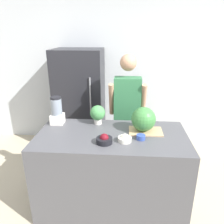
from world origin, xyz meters
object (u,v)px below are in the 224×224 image
(person, at_px, (127,113))
(bowl_cream, at_px, (125,139))
(blender, at_px, (57,111))
(watermelon, at_px, (143,119))
(refrigerator, at_px, (80,101))
(bowl_small_blue, at_px, (141,137))
(bowl_cherries, at_px, (104,140))
(potted_plant, at_px, (98,114))

(person, xyz_separation_m, bowl_cream, (-0.02, -0.91, 0.06))
(bowl_cream, distance_m, blender, 0.93)
(person, distance_m, watermelon, 0.70)
(person, bearing_deg, watermelon, -74.26)
(watermelon, xyz_separation_m, bowl_cream, (-0.20, -0.25, -0.12))
(refrigerator, bearing_deg, bowl_small_blue, -56.82)
(person, height_order, blender, person)
(watermelon, bearing_deg, bowl_cream, -128.58)
(person, relative_size, bowl_cherries, 10.30)
(person, relative_size, bowl_cream, 12.19)
(bowl_cream, xyz_separation_m, blender, (-0.83, 0.41, 0.13))
(person, distance_m, bowl_cream, 0.91)
(refrigerator, relative_size, bowl_cherries, 10.38)
(bowl_cream, relative_size, potted_plant, 0.60)
(refrigerator, bearing_deg, blender, -91.80)
(person, distance_m, bowl_small_blue, 0.86)
(potted_plant, bearing_deg, blender, -176.98)
(watermelon, xyz_separation_m, bowl_cherries, (-0.41, -0.30, -0.11))
(blender, bearing_deg, potted_plant, 3.02)
(bowl_cream, relative_size, blender, 0.41)
(bowl_small_blue, bearing_deg, refrigerator, 123.18)
(watermelon, distance_m, blender, 1.04)
(bowl_cream, bearing_deg, blender, 153.98)
(refrigerator, height_order, person, refrigerator)
(bowl_cream, bearing_deg, potted_plant, 127.95)
(watermelon, height_order, bowl_cream, watermelon)
(person, height_order, bowl_small_blue, person)
(blender, bearing_deg, watermelon, -8.37)
(refrigerator, height_order, potted_plant, refrigerator)
(bowl_cherries, relative_size, potted_plant, 0.71)
(bowl_cream, height_order, potted_plant, potted_plant)
(watermelon, height_order, blender, blender)
(blender, bearing_deg, bowl_small_blue, -19.29)
(bowl_cherries, xyz_separation_m, bowl_cream, (0.21, 0.05, -0.01))
(bowl_cherries, distance_m, bowl_small_blue, 0.39)
(refrigerator, height_order, bowl_cream, refrigerator)
(person, bearing_deg, bowl_cream, -91.16)
(bowl_small_blue, height_order, potted_plant, potted_plant)
(person, height_order, potted_plant, person)
(bowl_cherries, distance_m, bowl_cream, 0.21)
(refrigerator, distance_m, bowl_cream, 1.73)
(bowl_cream, height_order, blender, blender)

